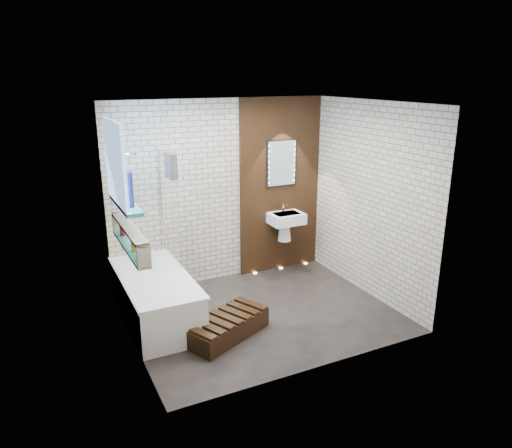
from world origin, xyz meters
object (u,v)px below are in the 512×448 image
bath_screen (169,208)px  led_mirror (282,163)px  walnut_step (227,327)px  bathtub (155,297)px  washbasin (286,222)px

bath_screen → led_mirror: led_mirror is taller
led_mirror → walnut_step: bearing=-135.2°
bathtub → led_mirror: 2.68m
bathtub → washbasin: bearing=16.0°
bathtub → led_mirror: (2.17, 0.78, 1.36)m
bathtub → washbasin: size_ratio=3.00×
washbasin → walnut_step: (-1.55, -1.38, -0.68)m
walnut_step → bathtub: bearing=129.6°
washbasin → led_mirror: (0.00, 0.16, 0.86)m
bathtub → led_mirror: led_mirror is taller
led_mirror → walnut_step: 2.67m
bath_screen → led_mirror: bearing=10.7°
bathtub → washbasin: (2.17, 0.62, 0.50)m
bath_screen → walnut_step: bearing=-77.3°
bathtub → bath_screen: bearing=51.1°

